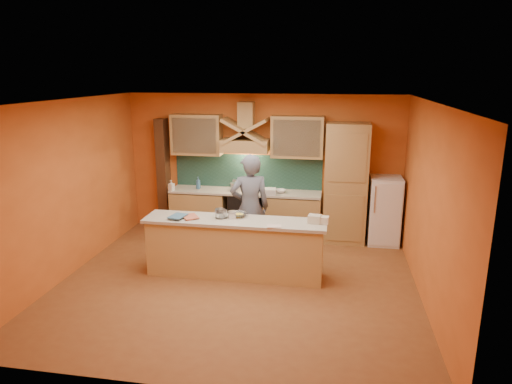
% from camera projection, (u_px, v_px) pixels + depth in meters
% --- Properties ---
extents(floor, '(5.50, 5.00, 0.01)m').
position_uv_depth(floor, '(237.00, 283.00, 7.14)').
color(floor, brown).
rests_on(floor, ground).
extents(ceiling, '(5.50, 5.00, 0.01)m').
position_uv_depth(ceiling, '(235.00, 101.00, 6.43)').
color(ceiling, white).
rests_on(ceiling, wall_back).
extents(wall_back, '(5.50, 0.02, 2.80)m').
position_uv_depth(wall_back, '(263.00, 165.00, 9.17)').
color(wall_back, orange).
rests_on(wall_back, floor).
extents(wall_front, '(5.50, 0.02, 2.80)m').
position_uv_depth(wall_front, '(182.00, 265.00, 4.40)').
color(wall_front, orange).
rests_on(wall_front, floor).
extents(wall_left, '(0.02, 5.00, 2.80)m').
position_uv_depth(wall_left, '(67.00, 189.00, 7.24)').
color(wall_left, orange).
rests_on(wall_left, floor).
extents(wall_right, '(0.02, 5.00, 2.80)m').
position_uv_depth(wall_right, '(430.00, 206.00, 6.33)').
color(wall_right, orange).
rests_on(wall_right, floor).
extents(base_cabinet_left, '(1.10, 0.60, 0.86)m').
position_uv_depth(base_cabinet_left, '(200.00, 212.00, 9.33)').
color(base_cabinet_left, tan).
rests_on(base_cabinet_left, floor).
extents(base_cabinet_right, '(1.10, 0.60, 0.86)m').
position_uv_depth(base_cabinet_right, '(292.00, 217.00, 9.02)').
color(base_cabinet_right, tan).
rests_on(base_cabinet_right, floor).
extents(counter_top, '(3.00, 0.62, 0.04)m').
position_uv_depth(counter_top, '(245.00, 192.00, 9.06)').
color(counter_top, '#BCB29F').
rests_on(counter_top, base_cabinet_left).
extents(stove, '(0.60, 0.58, 0.90)m').
position_uv_depth(stove, '(245.00, 213.00, 9.17)').
color(stove, black).
rests_on(stove, floor).
extents(backsplash, '(3.00, 0.03, 0.70)m').
position_uv_depth(backsplash, '(248.00, 172.00, 9.24)').
color(backsplash, '#1A3932').
rests_on(backsplash, wall_back).
extents(range_hood, '(0.92, 0.50, 0.24)m').
position_uv_depth(range_hood, '(245.00, 145.00, 8.87)').
color(range_hood, tan).
rests_on(range_hood, wall_back).
extents(hood_chimney, '(0.30, 0.30, 0.50)m').
position_uv_depth(hood_chimney, '(246.00, 115.00, 8.82)').
color(hood_chimney, tan).
rests_on(hood_chimney, wall_back).
extents(upper_cabinet_left, '(1.00, 0.35, 0.80)m').
position_uv_depth(upper_cabinet_left, '(197.00, 135.00, 9.06)').
color(upper_cabinet_left, tan).
rests_on(upper_cabinet_left, wall_back).
extents(upper_cabinet_right, '(1.00, 0.35, 0.80)m').
position_uv_depth(upper_cabinet_right, '(297.00, 137.00, 8.73)').
color(upper_cabinet_right, tan).
rests_on(upper_cabinet_right, wall_back).
extents(pantry_column, '(0.80, 0.60, 2.30)m').
position_uv_depth(pantry_column, '(346.00, 183.00, 8.67)').
color(pantry_column, tan).
rests_on(pantry_column, floor).
extents(fridge, '(0.58, 0.60, 1.30)m').
position_uv_depth(fridge, '(384.00, 211.00, 8.68)').
color(fridge, white).
rests_on(fridge, floor).
extents(trim_column_left, '(0.20, 0.30, 2.30)m').
position_uv_depth(trim_column_left, '(164.00, 175.00, 9.43)').
color(trim_column_left, '#472816').
rests_on(trim_column_left, floor).
extents(island_body, '(2.80, 0.55, 0.88)m').
position_uv_depth(island_body, '(235.00, 249.00, 7.33)').
color(island_body, tan).
rests_on(island_body, floor).
extents(island_top, '(2.90, 0.62, 0.05)m').
position_uv_depth(island_top, '(234.00, 221.00, 7.21)').
color(island_top, '#BCB29F').
rests_on(island_top, island_body).
extents(person, '(0.79, 0.64, 1.88)m').
position_uv_depth(person, '(250.00, 208.00, 7.85)').
color(person, slate).
rests_on(person, floor).
extents(pot_large, '(0.23, 0.23, 0.16)m').
position_uv_depth(pot_large, '(236.00, 188.00, 9.05)').
color(pot_large, '#B5B4BB').
rests_on(pot_large, stove).
extents(pot_small, '(0.25, 0.25, 0.12)m').
position_uv_depth(pot_small, '(257.00, 189.00, 9.01)').
color(pot_small, '#B7B6BE').
rests_on(pot_small, stove).
extents(soap_bottle_a, '(0.12, 0.13, 0.21)m').
position_uv_depth(soap_bottle_a, '(171.00, 185.00, 9.05)').
color(soap_bottle_a, silver).
rests_on(soap_bottle_a, counter_top).
extents(soap_bottle_b, '(0.10, 0.10, 0.25)m').
position_uv_depth(soap_bottle_b, '(198.00, 183.00, 9.17)').
color(soap_bottle_b, '#2F5A82').
rests_on(soap_bottle_b, counter_top).
extents(bowl_back, '(0.26, 0.26, 0.06)m').
position_uv_depth(bowl_back, '(280.00, 191.00, 8.90)').
color(bowl_back, silver).
rests_on(bowl_back, counter_top).
extents(dish_rack, '(0.33, 0.27, 0.11)m').
position_uv_depth(dish_rack, '(268.00, 191.00, 8.78)').
color(dish_rack, silver).
rests_on(dish_rack, counter_top).
extents(book_lower, '(0.36, 0.37, 0.03)m').
position_uv_depth(book_lower, '(183.00, 218.00, 7.24)').
color(book_lower, '#BF5F44').
rests_on(book_lower, island_top).
extents(book_upper, '(0.28, 0.34, 0.02)m').
position_uv_depth(book_upper, '(172.00, 215.00, 7.30)').
color(book_upper, '#3D6788').
rests_on(book_upper, island_top).
extents(jar_large, '(0.17, 0.17, 0.15)m').
position_uv_depth(jar_large, '(220.00, 214.00, 7.25)').
color(jar_large, silver).
rests_on(jar_large, island_top).
extents(jar_small, '(0.16, 0.16, 0.13)m').
position_uv_depth(jar_small, '(223.00, 214.00, 7.27)').
color(jar_small, silver).
rests_on(jar_small, island_top).
extents(kitchen_scale, '(0.14, 0.14, 0.09)m').
position_uv_depth(kitchen_scale, '(232.00, 215.00, 7.26)').
color(kitchen_scale, silver).
rests_on(kitchen_scale, island_top).
extents(mixing_bowl, '(0.30, 0.30, 0.07)m').
position_uv_depth(mixing_bowl, '(238.00, 214.00, 7.35)').
color(mixing_bowl, silver).
rests_on(mixing_bowl, island_top).
extents(cloth, '(0.23, 0.18, 0.01)m').
position_uv_depth(cloth, '(274.00, 226.00, 6.87)').
color(cloth, beige).
rests_on(cloth, island_top).
extents(grocery_bag_a, '(0.21, 0.18, 0.13)m').
position_uv_depth(grocery_bag_a, '(315.00, 219.00, 7.03)').
color(grocery_bag_a, beige).
rests_on(grocery_bag_a, island_top).
extents(grocery_bag_b, '(0.19, 0.15, 0.11)m').
position_uv_depth(grocery_bag_b, '(323.00, 220.00, 7.01)').
color(grocery_bag_b, beige).
rests_on(grocery_bag_b, island_top).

